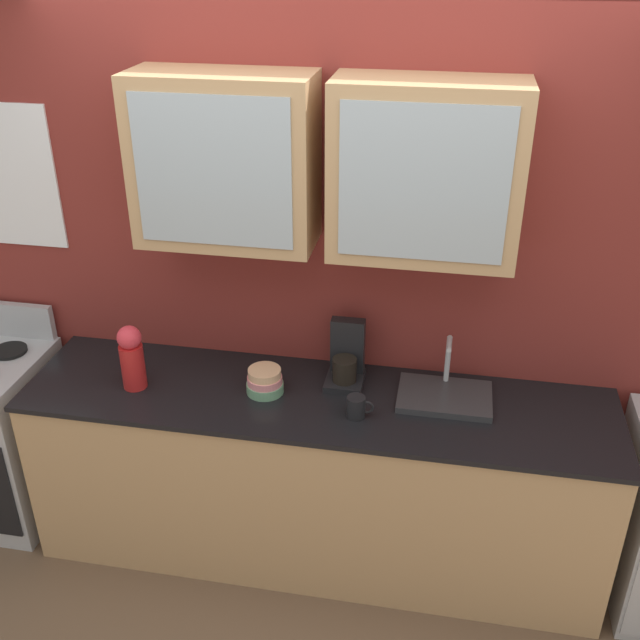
% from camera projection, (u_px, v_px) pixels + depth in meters
% --- Properties ---
extents(ground_plane, '(10.00, 10.00, 0.00)m').
position_uv_depth(ground_plane, '(317.00, 546.00, 3.70)').
color(ground_plane, brown).
extents(back_wall_unit, '(4.91, 0.43, 2.65)m').
position_uv_depth(back_wall_unit, '(328.00, 254.00, 3.30)').
color(back_wall_unit, maroon).
rests_on(back_wall_unit, ground_plane).
extents(counter, '(2.64, 0.65, 0.89)m').
position_uv_depth(counter, '(316.00, 476.00, 3.49)').
color(counter, tan).
rests_on(counter, ground_plane).
extents(sink_faucet, '(0.41, 0.29, 0.26)m').
position_uv_depth(sink_faucet, '(445.00, 395.00, 3.26)').
color(sink_faucet, '#2D2D30').
rests_on(sink_faucet, counter).
extents(bowl_stack, '(0.17, 0.17, 0.12)m').
position_uv_depth(bowl_stack, '(265.00, 381.00, 3.29)').
color(bowl_stack, '#669972').
rests_on(bowl_stack, counter).
extents(vase, '(0.11, 0.11, 0.31)m').
position_uv_depth(vase, '(132.00, 357.00, 3.29)').
color(vase, '#B21E1E').
rests_on(vase, counter).
extents(cup_near_sink, '(0.12, 0.08, 0.10)m').
position_uv_depth(cup_near_sink, '(357.00, 407.00, 3.13)').
color(cup_near_sink, black).
rests_on(cup_near_sink, counter).
extents(coffee_maker, '(0.17, 0.20, 0.29)m').
position_uv_depth(coffee_maker, '(346.00, 360.00, 3.36)').
color(coffee_maker, black).
rests_on(coffee_maker, counter).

